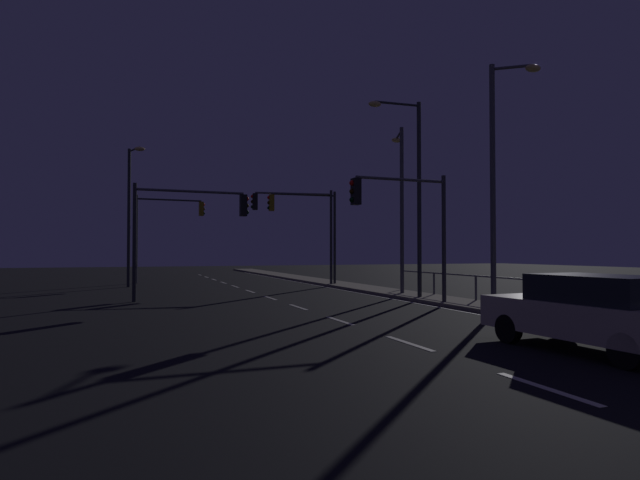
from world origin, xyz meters
TOP-DOWN VIEW (x-y plane):
  - ground_plane at (0.00, 17.50)m, footprint 112.00×112.00m
  - sidewalk_right at (6.08, 17.50)m, footprint 2.06×77.00m
  - lane_markings_center at (0.00, 21.00)m, footprint 0.14×50.00m
  - lane_edge_line at (4.81, 22.50)m, footprint 0.14×53.00m
  - car at (3.00, 6.87)m, footprint 2.03×4.48m
  - traffic_light_far_left at (3.65, 15.73)m, footprint 4.04×0.34m
  - traffic_light_far_center at (-3.55, 34.12)m, footprint 4.43×0.44m
  - traffic_light_overhead_east at (3.98, 27.77)m, footprint 4.19×0.51m
  - traffic_light_near_right at (-3.45, 21.33)m, footprint 4.85×0.36m
  - traffic_light_mid_right at (3.41, 27.81)m, footprint 4.82×0.90m
  - street_lamp_far_end at (6.12, 20.25)m, footprint 0.94×1.76m
  - street_lamp_mid_block at (5.36, 17.99)m, footprint 2.41×0.38m
  - street_lamp_across_street at (5.69, 12.86)m, footprint 1.39×1.04m
  - street_lamp_median at (-5.78, 30.51)m, footprint 0.90×1.75m
  - barrier_fence at (6.96, 9.89)m, footprint 0.09×23.86m

SIDE VIEW (x-z plane):
  - ground_plane at x=0.00m, z-range 0.00..0.00m
  - lane_edge_line at x=4.81m, z-range 0.00..0.01m
  - lane_markings_center at x=0.00m, z-range 0.00..0.01m
  - sidewalk_right at x=6.08m, z-range 0.00..0.14m
  - car at x=3.00m, z-range 0.04..1.61m
  - barrier_fence at x=6.96m, z-range 0.39..1.37m
  - traffic_light_near_right at x=-3.45m, z-range 1.05..5.91m
  - traffic_light_far_left at x=3.65m, z-range 1.15..5.97m
  - traffic_light_far_center at x=-3.55m, z-range 1.18..6.89m
  - traffic_light_overhead_east at x=3.98m, z-range 1.28..6.80m
  - traffic_light_mid_right at x=3.41m, z-range 1.32..6.90m
  - street_lamp_far_end at x=6.12m, z-range 0.88..8.57m
  - street_lamp_median at x=-5.78m, z-range 0.75..8.78m
  - street_lamp_across_street at x=5.69m, z-range 0.86..9.03m
  - street_lamp_mid_block at x=5.36m, z-range 0.94..9.23m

